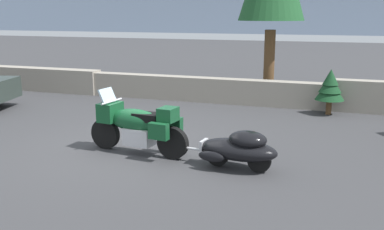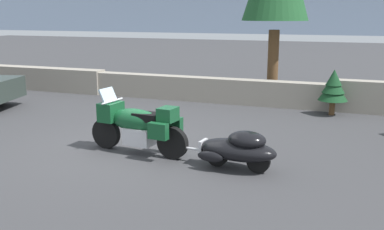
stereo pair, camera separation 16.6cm
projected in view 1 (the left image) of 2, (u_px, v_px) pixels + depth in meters
ground_plane at (125, 148)px, 9.61m from camera, size 80.00×80.00×0.00m
stone_guard_wall at (192, 88)px, 14.70m from camera, size 24.00×0.58×0.95m
touring_motorcycle at (137, 125)px, 9.08m from camera, size 2.31×0.89×1.33m
car_shaped_trailer at (239, 148)px, 8.20m from camera, size 2.23×0.88×0.76m
pine_sapling_near at (330, 86)px, 12.60m from camera, size 0.83×0.83×1.33m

